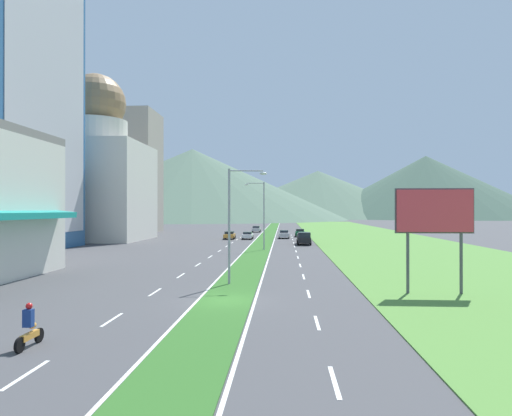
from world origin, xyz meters
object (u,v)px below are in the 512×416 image
at_px(car_3, 304,237).
at_px(car_5, 284,234).
at_px(street_lamp_mid, 262,211).
at_px(car_2, 300,233).
at_px(billboard_roadside, 435,215).
at_px(motorcycle_rider, 29,329).
at_px(car_0, 256,229).
at_px(street_lamp_near, 234,217).
at_px(car_1, 248,235).
at_px(car_4, 229,235).
at_px(pickup_truck_0, 304,238).

height_order(car_3, car_5, car_3).
distance_m(street_lamp_mid, car_2, 32.01).
bearing_deg(billboard_roadside, motorcycle_rider, -147.61).
bearing_deg(car_0, car_2, -151.32).
distance_m(car_0, motorcycle_rider, 93.45).
bearing_deg(street_lamp_near, car_0, 92.25).
xyz_separation_m(car_1, car_4, (-3.39, -0.18, 0.03)).
bearing_deg(car_3, billboard_roadside, 7.29).
xyz_separation_m(car_3, car_4, (-13.59, 4.53, -0.05)).
xyz_separation_m(car_4, motorcycle_rider, (-0.02, -66.68, -0.00)).
bearing_deg(pickup_truck_0, car_3, 177.75).
relative_size(billboard_roadside, pickup_truck_0, 1.28).
bearing_deg(street_lamp_near, car_4, 97.20).
relative_size(street_lamp_mid, car_5, 2.15).
relative_size(street_lamp_mid, car_0, 2.28).
bearing_deg(car_1, car_2, -50.70).
bearing_deg(street_lamp_mid, car_5, 83.29).
relative_size(car_0, car_1, 0.92).
bearing_deg(car_3, car_5, -155.79).
distance_m(car_0, car_5, 24.60).
bearing_deg(motorcycle_rider, car_4, -0.02).
bearing_deg(pickup_truck_0, billboard_roadside, 9.12).
distance_m(car_1, car_5, 7.37).
relative_size(street_lamp_near, car_1, 1.94).
bearing_deg(street_lamp_near, pickup_truck_0, 79.91).
relative_size(car_2, motorcycle_rider, 2.05).
distance_m(car_2, car_4, 15.81).
bearing_deg(motorcycle_rider, billboard_roadside, -57.61).
bearing_deg(car_0, car_5, -163.97).
xyz_separation_m(billboard_roadside, motorcycle_rider, (-19.94, -12.65, -4.39)).
relative_size(car_1, pickup_truck_0, 0.82).
bearing_deg(car_5, car_4, -73.21).
xyz_separation_m(car_2, motorcycle_rider, (-13.43, -75.06, -0.06)).
relative_size(car_3, car_4, 0.97).
bearing_deg(car_3, street_lamp_mid, -19.55).
distance_m(street_lamp_near, car_4, 51.58).
xyz_separation_m(car_5, motorcycle_rider, (-10.19, -69.75, -0.05)).
xyz_separation_m(car_3, car_5, (-3.42, 7.60, -0.01)).
bearing_deg(car_5, car_0, -163.97).
bearing_deg(motorcycle_rider, car_5, -8.31).
bearing_deg(car_0, street_lamp_mid, -175.65).
bearing_deg(billboard_roadside, car_1, 106.96).
bearing_deg(car_4, street_lamp_near, -172.80).
distance_m(billboard_roadside, pickup_truck_0, 42.14).
distance_m(street_lamp_mid, car_5, 26.32).
relative_size(billboard_roadside, car_2, 1.69).
relative_size(street_lamp_near, car_5, 1.98).
xyz_separation_m(street_lamp_mid, billboard_roadside, (12.78, -31.34, -0.17)).
distance_m(street_lamp_mid, car_0, 49.75).
relative_size(car_2, car_3, 1.01).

